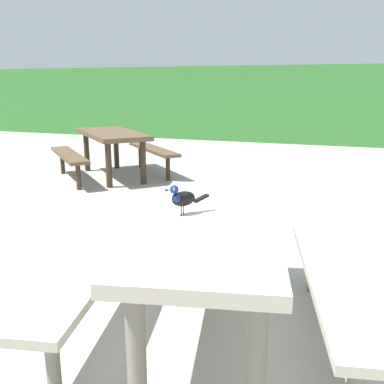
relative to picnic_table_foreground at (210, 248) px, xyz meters
name	(u,v)px	position (x,y,z in m)	size (l,w,h in m)	color
ground_plane	(245,346)	(0.24, -0.07, -0.56)	(60.00, 60.00, 0.00)	#A3A099
hedge_wall	(327,105)	(0.24, 9.51, 0.42)	(28.00, 1.33, 1.95)	#387A33
picnic_table_foreground	(210,248)	(0.00, 0.00, 0.00)	(1.99, 2.02, 0.74)	#B2A893
bird_grackle	(182,198)	(-0.17, 0.00, 0.29)	(0.21, 0.23, 0.18)	black
picnic_table_mid_left	(112,143)	(-2.83, 3.83, 0.00)	(2.40, 2.40, 0.74)	brown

